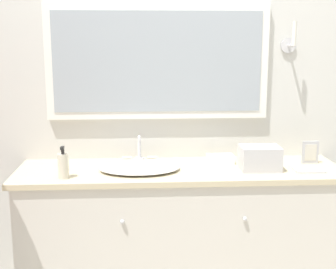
{
  "coord_description": "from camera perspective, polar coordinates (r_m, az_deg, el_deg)",
  "views": [
    {
      "loc": [
        -0.23,
        -2.28,
        1.59
      ],
      "look_at": [
        -0.07,
        0.3,
        1.06
      ],
      "focal_mm": 50.0,
      "sensor_mm": 36.0,
      "label": 1
    }
  ],
  "objects": [
    {
      "name": "appliance_box",
      "position": [
        2.69,
        11.15,
        -2.85
      ],
      "size": [
        0.22,
        0.16,
        0.13
      ],
      "color": "#BCBCC1",
      "rests_on": "vanity_counter"
    },
    {
      "name": "metal_tray",
      "position": [
        2.76,
        16.74,
        -4.15
      ],
      "size": [
        0.16,
        0.12,
        0.01
      ],
      "color": "silver",
      "rests_on": "vanity_counter"
    },
    {
      "name": "picture_frame",
      "position": [
        2.9,
        16.96,
        -2.09
      ],
      "size": [
        0.1,
        0.01,
        0.14
      ],
      "color": "#B2B2B7",
      "rests_on": "vanity_counter"
    },
    {
      "name": "hand_towel_near_sink",
      "position": [
        2.82,
        6.38,
        -2.97
      ],
      "size": [
        0.16,
        0.1,
        0.05
      ],
      "color": "white",
      "rests_on": "vanity_counter"
    },
    {
      "name": "vanity_counter",
      "position": [
        2.83,
        1.44,
        -12.54
      ],
      "size": [
        1.86,
        0.53,
        0.86
      ],
      "color": "beige",
      "rests_on": "ground_plane"
    },
    {
      "name": "sink_basin",
      "position": [
        2.65,
        -3.49,
        -3.96
      ],
      "size": [
        0.45,
        0.36,
        0.17
      ],
      "color": "white",
      "rests_on": "vanity_counter"
    },
    {
      "name": "wall_back",
      "position": [
        2.89,
        0.97,
        5.45
      ],
      "size": [
        8.0,
        0.18,
        2.55
      ],
      "color": "silver",
      "rests_on": "ground_plane"
    },
    {
      "name": "soap_bottle",
      "position": [
        2.54,
        -12.64,
        -3.69
      ],
      "size": [
        0.06,
        0.06,
        0.18
      ],
      "color": "beige",
      "rests_on": "vanity_counter"
    }
  ]
}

